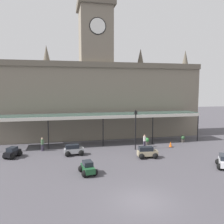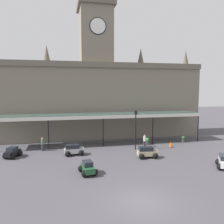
{
  "view_description": "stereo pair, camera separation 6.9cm",
  "coord_description": "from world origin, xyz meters",
  "px_view_note": "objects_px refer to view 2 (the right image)",
  "views": [
    {
      "loc": [
        -5.32,
        -14.35,
        7.84
      ],
      "look_at": [
        0.0,
        9.85,
        5.21
      ],
      "focal_mm": 36.78,
      "sensor_mm": 36.0,
      "label": 1
    },
    {
      "loc": [
        -5.26,
        -14.37,
        7.84
      ],
      "look_at": [
        0.0,
        9.85,
        5.21
      ],
      "focal_mm": 36.78,
      "sensor_mm": 36.0,
      "label": 2
    }
  ],
  "objects_px": {
    "car_silver_estate": "(74,150)",
    "car_beige_estate": "(147,153)",
    "car_green_sedan": "(88,169)",
    "victorian_lamppost": "(136,125)",
    "car_white_estate": "(224,162)",
    "planter_near_kerb": "(147,141)",
    "car_black_sedan": "(13,153)",
    "planter_forecourt_centre": "(183,139)",
    "traffic_cone": "(171,144)",
    "pedestrian_near_entrance": "(42,144)",
    "pedestrian_crossing_forecourt": "(145,140)"
  },
  "relations": [
    {
      "from": "planter_forecourt_centre",
      "to": "traffic_cone",
      "type": "bearing_deg",
      "value": -145.05
    },
    {
      "from": "car_black_sedan",
      "to": "car_green_sedan",
      "type": "bearing_deg",
      "value": -41.23
    },
    {
      "from": "car_silver_estate",
      "to": "car_black_sedan",
      "type": "bearing_deg",
      "value": 175.18
    },
    {
      "from": "pedestrian_near_entrance",
      "to": "pedestrian_crossing_forecourt",
      "type": "distance_m",
      "value": 13.1
    },
    {
      "from": "car_green_sedan",
      "to": "planter_near_kerb",
      "type": "relative_size",
      "value": 2.25
    },
    {
      "from": "planter_forecourt_centre",
      "to": "victorian_lamppost",
      "type": "bearing_deg",
      "value": -163.5
    },
    {
      "from": "car_green_sedan",
      "to": "planter_forecourt_centre",
      "type": "xyz_separation_m",
      "value": [
        14.79,
        9.35,
        -0.01
      ]
    },
    {
      "from": "car_green_sedan",
      "to": "car_black_sedan",
      "type": "bearing_deg",
      "value": 138.77
    },
    {
      "from": "victorian_lamppost",
      "to": "planter_forecourt_centre",
      "type": "height_order",
      "value": "victorian_lamppost"
    },
    {
      "from": "car_green_sedan",
      "to": "car_beige_estate",
      "type": "xyz_separation_m",
      "value": [
        7.04,
        3.4,
        0.06
      ]
    },
    {
      "from": "car_white_estate",
      "to": "planter_forecourt_centre",
      "type": "distance_m",
      "value": 10.73
    },
    {
      "from": "car_black_sedan",
      "to": "pedestrian_near_entrance",
      "type": "height_order",
      "value": "pedestrian_near_entrance"
    },
    {
      "from": "car_black_sedan",
      "to": "pedestrian_crossing_forecourt",
      "type": "distance_m",
      "value": 16.18
    },
    {
      "from": "car_black_sedan",
      "to": "pedestrian_crossing_forecourt",
      "type": "xyz_separation_m",
      "value": [
        16.14,
        1.09,
        0.41
      ]
    },
    {
      "from": "victorian_lamppost",
      "to": "planter_forecourt_centre",
      "type": "distance_m",
      "value": 8.7
    },
    {
      "from": "car_green_sedan",
      "to": "planter_forecourt_centre",
      "type": "bearing_deg",
      "value": 32.29
    },
    {
      "from": "car_white_estate",
      "to": "traffic_cone",
      "type": "bearing_deg",
      "value": 99.27
    },
    {
      "from": "car_beige_estate",
      "to": "planter_near_kerb",
      "type": "bearing_deg",
      "value": 69.01
    },
    {
      "from": "pedestrian_near_entrance",
      "to": "car_black_sedan",
      "type": "bearing_deg",
      "value": -145.46
    },
    {
      "from": "car_white_estate",
      "to": "planter_near_kerb",
      "type": "relative_size",
      "value": 2.53
    },
    {
      "from": "car_white_estate",
      "to": "car_beige_estate",
      "type": "distance_m",
      "value": 7.79
    },
    {
      "from": "victorian_lamppost",
      "to": "traffic_cone",
      "type": "bearing_deg",
      "value": 3.56
    },
    {
      "from": "car_silver_estate",
      "to": "traffic_cone",
      "type": "xyz_separation_m",
      "value": [
        12.83,
        1.09,
        -0.2
      ]
    },
    {
      "from": "victorian_lamppost",
      "to": "traffic_cone",
      "type": "xyz_separation_m",
      "value": [
        5.03,
        0.31,
        -2.77
      ]
    },
    {
      "from": "planter_forecourt_centre",
      "to": "pedestrian_near_entrance",
      "type": "bearing_deg",
      "value": -178.71
    },
    {
      "from": "pedestrian_crossing_forecourt",
      "to": "planter_near_kerb",
      "type": "height_order",
      "value": "pedestrian_crossing_forecourt"
    },
    {
      "from": "pedestrian_crossing_forecourt",
      "to": "car_green_sedan",
      "type": "bearing_deg",
      "value": -136.86
    },
    {
      "from": "car_white_estate",
      "to": "car_black_sedan",
      "type": "relative_size",
      "value": 1.09
    },
    {
      "from": "car_white_estate",
      "to": "victorian_lamppost",
      "type": "bearing_deg",
      "value": 127.87
    },
    {
      "from": "victorian_lamppost",
      "to": "car_silver_estate",
      "type": "bearing_deg",
      "value": -174.29
    },
    {
      "from": "planter_near_kerb",
      "to": "car_green_sedan",
      "type": "bearing_deg",
      "value": -135.4
    },
    {
      "from": "car_green_sedan",
      "to": "victorian_lamppost",
      "type": "bearing_deg",
      "value": 45.61
    },
    {
      "from": "car_black_sedan",
      "to": "car_beige_estate",
      "type": "xyz_separation_m",
      "value": [
        14.78,
        -3.38,
        0.06
      ]
    },
    {
      "from": "traffic_cone",
      "to": "car_white_estate",
      "type": "bearing_deg",
      "value": -80.73
    },
    {
      "from": "car_green_sedan",
      "to": "car_black_sedan",
      "type": "distance_m",
      "value": 10.29
    },
    {
      "from": "car_white_estate",
      "to": "car_green_sedan",
      "type": "bearing_deg",
      "value": 174.52
    },
    {
      "from": "pedestrian_near_entrance",
      "to": "pedestrian_crossing_forecourt",
      "type": "height_order",
      "value": "same"
    },
    {
      "from": "planter_near_kerb",
      "to": "planter_forecourt_centre",
      "type": "distance_m",
      "value": 5.58
    },
    {
      "from": "victorian_lamppost",
      "to": "planter_forecourt_centre",
      "type": "relative_size",
      "value": 5.28
    },
    {
      "from": "car_white_estate",
      "to": "pedestrian_crossing_forecourt",
      "type": "relative_size",
      "value": 1.46
    },
    {
      "from": "traffic_cone",
      "to": "planter_near_kerb",
      "type": "relative_size",
      "value": 0.77
    },
    {
      "from": "car_silver_estate",
      "to": "car_beige_estate",
      "type": "bearing_deg",
      "value": -19.37
    },
    {
      "from": "car_white_estate",
      "to": "car_black_sedan",
      "type": "distance_m",
      "value": 22.5
    },
    {
      "from": "pedestrian_crossing_forecourt",
      "to": "car_silver_estate",
      "type": "bearing_deg",
      "value": -169.94
    },
    {
      "from": "car_black_sedan",
      "to": "car_beige_estate",
      "type": "height_order",
      "value": "car_beige_estate"
    },
    {
      "from": "pedestrian_near_entrance",
      "to": "planter_near_kerb",
      "type": "bearing_deg",
      "value": 0.77
    },
    {
      "from": "car_beige_estate",
      "to": "pedestrian_crossing_forecourt",
      "type": "height_order",
      "value": "pedestrian_crossing_forecourt"
    },
    {
      "from": "car_beige_estate",
      "to": "car_white_estate",
      "type": "bearing_deg",
      "value": -36.87
    },
    {
      "from": "car_silver_estate",
      "to": "car_beige_estate",
      "type": "xyz_separation_m",
      "value": [
        7.99,
        -2.81,
        0.0
      ]
    },
    {
      "from": "car_white_estate",
      "to": "traffic_cone",
      "type": "relative_size",
      "value": 3.29
    }
  ]
}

